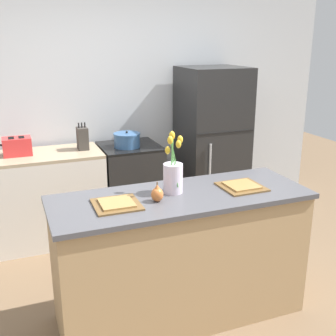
% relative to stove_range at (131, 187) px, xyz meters
% --- Properties ---
extents(ground_plane, '(10.00, 10.00, 0.00)m').
position_rel_stove_range_xyz_m(ground_plane, '(-0.10, -1.60, -0.46)').
color(ground_plane, brown).
extents(back_wall, '(5.20, 0.08, 2.70)m').
position_rel_stove_range_xyz_m(back_wall, '(-0.10, 0.40, 0.89)').
color(back_wall, silver).
rests_on(back_wall, ground_plane).
extents(kitchen_island, '(1.80, 0.66, 0.95)m').
position_rel_stove_range_xyz_m(kitchen_island, '(-0.10, -1.60, 0.02)').
color(kitchen_island, tan).
rests_on(kitchen_island, ground_plane).
extents(back_counter, '(1.68, 0.60, 0.92)m').
position_rel_stove_range_xyz_m(back_counter, '(-1.16, 0.00, 0.00)').
color(back_counter, silver).
rests_on(back_counter, ground_plane).
extents(stove_range, '(0.60, 0.61, 0.92)m').
position_rel_stove_range_xyz_m(stove_range, '(0.00, 0.00, 0.00)').
color(stove_range, black).
rests_on(stove_range, ground_plane).
extents(refrigerator, '(0.68, 0.67, 1.69)m').
position_rel_stove_range_xyz_m(refrigerator, '(0.95, 0.00, 0.39)').
color(refrigerator, black).
rests_on(refrigerator, ground_plane).
extents(flower_vase, '(0.14, 0.16, 0.43)m').
position_rel_stove_range_xyz_m(flower_vase, '(-0.14, -1.53, 0.63)').
color(flower_vase, silver).
rests_on(flower_vase, kitchen_island).
extents(pear_figurine, '(0.08, 0.08, 0.13)m').
position_rel_stove_range_xyz_m(pear_figurine, '(-0.29, -1.65, 0.55)').
color(pear_figurine, '#C66B33').
rests_on(pear_figurine, kitchen_island).
extents(plate_setting_left, '(0.30, 0.30, 0.02)m').
position_rel_stove_range_xyz_m(plate_setting_left, '(-0.56, -1.62, 0.51)').
color(plate_setting_left, brown).
rests_on(plate_setting_left, kitchen_island).
extents(plate_setting_right, '(0.30, 0.30, 0.02)m').
position_rel_stove_range_xyz_m(plate_setting_right, '(0.36, -1.62, 0.51)').
color(plate_setting_right, brown).
rests_on(plate_setting_right, kitchen_island).
extents(toaster, '(0.28, 0.18, 0.17)m').
position_rel_stove_range_xyz_m(toaster, '(-1.10, 0.03, 0.54)').
color(toaster, red).
rests_on(toaster, back_counter).
extents(cooking_pot, '(0.27, 0.27, 0.17)m').
position_rel_stove_range_xyz_m(cooking_pot, '(-0.04, -0.05, 0.53)').
color(cooking_pot, '#386093').
rests_on(cooking_pot, stove_range).
extents(knife_block, '(0.10, 0.14, 0.27)m').
position_rel_stove_range_xyz_m(knife_block, '(-0.48, 0.02, 0.57)').
color(knife_block, '#3D3833').
rests_on(knife_block, back_counter).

